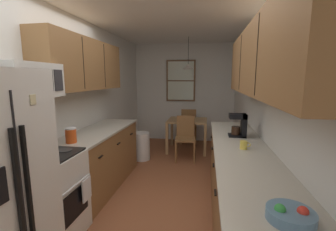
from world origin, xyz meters
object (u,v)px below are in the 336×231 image
object	(u,v)px
stove_range	(47,196)
coffee_maker	(240,125)
fruit_bowl	(291,214)
dining_chair_near	(185,136)
dining_table	(187,125)
dining_chair_far	(188,124)
trash_bin	(142,146)
microwave_over_range	(26,80)
storage_canister	(71,135)
mug_by_coffeemaker	(244,145)
table_serving_bowl	(189,118)

from	to	relation	value
stove_range	coffee_maker	distance (m)	2.39
fruit_bowl	dining_chair_near	bearing A→B (deg)	104.97
dining_table	dining_chair_far	distance (m)	0.60
coffee_maker	dining_chair_far	bearing A→B (deg)	108.45
dining_chair_near	trash_bin	bearing A→B (deg)	-170.18
microwave_over_range	storage_canister	distance (m)	0.82
fruit_bowl	microwave_over_range	bearing A→B (deg)	162.23
microwave_over_range	mug_by_coffeemaker	xyz separation A→B (m)	(2.11, 0.58, -0.70)
mug_by_coffeemaker	table_serving_bowl	distance (m)	2.72
storage_canister	coffee_maker	size ratio (longest dim) A/B	0.60
mug_by_coffeemaker	dining_chair_near	bearing A→B (deg)	112.34
trash_bin	stove_range	bearing A→B (deg)	-96.93
microwave_over_range	coffee_maker	distance (m)	2.49
storage_canister	mug_by_coffeemaker	xyz separation A→B (m)	(2.01, 0.09, -0.05)
dining_chair_far	coffee_maker	distance (m)	2.84
stove_range	dining_chair_near	bearing A→B (deg)	65.42
stove_range	table_serving_bowl	bearing A→B (deg)	69.30
dining_table	storage_canister	bearing A→B (deg)	-113.56
dining_chair_far	mug_by_coffeemaker	world-z (taller)	mug_by_coffeemaker
mug_by_coffeemaker	table_serving_bowl	size ratio (longest dim) A/B	0.64
trash_bin	mug_by_coffeemaker	size ratio (longest dim) A/B	4.96
microwave_over_range	table_serving_bowl	size ratio (longest dim) A/B	3.52
mug_by_coffeemaker	dining_chair_far	bearing A→B (deg)	104.97
mug_by_coffeemaker	table_serving_bowl	xyz separation A→B (m)	(-0.80, 2.59, -0.19)
dining_chair_far	table_serving_bowl	xyz separation A→B (m)	(0.05, -0.59, 0.26)
dining_chair_near	mug_by_coffeemaker	world-z (taller)	mug_by_coffeemaker
dining_chair_near	stove_range	bearing A→B (deg)	-114.58
dining_table	table_serving_bowl	world-z (taller)	table_serving_bowl
coffee_maker	table_serving_bowl	world-z (taller)	coffee_maker
dining_chair_far	table_serving_bowl	distance (m)	0.65
microwave_over_range	fruit_bowl	xyz separation A→B (m)	(2.17, -0.69, -0.71)
trash_bin	storage_canister	size ratio (longest dim) A/B	3.09
dining_table	fruit_bowl	world-z (taller)	fruit_bowl
dining_chair_far	coffee_maker	bearing A→B (deg)	-71.55
dining_table	coffee_maker	size ratio (longest dim) A/B	2.91
coffee_maker	table_serving_bowl	distance (m)	2.23
mug_by_coffeemaker	fruit_bowl	bearing A→B (deg)	-87.63
dining_chair_near	dining_chair_far	xyz separation A→B (m)	(-0.03, 1.19, 0.00)
storage_canister	trash_bin	bearing A→B (deg)	81.22
fruit_bowl	dining_table	bearing A→B (deg)	102.92
coffee_maker	mug_by_coffeemaker	bearing A→B (deg)	-92.93
trash_bin	storage_canister	bearing A→B (deg)	-98.78
stove_range	trash_bin	xyz separation A→B (m)	(0.29, 2.42, -0.19)
dining_chair_far	storage_canister	xyz separation A→B (m)	(-1.15, -3.28, 0.49)
trash_bin	table_serving_bowl	bearing A→B (deg)	39.58
dining_chair_near	table_serving_bowl	size ratio (longest dim) A/B	5.05
microwave_over_range	storage_canister	xyz separation A→B (m)	(0.11, 0.48, -0.65)
storage_canister	dining_table	bearing A→B (deg)	66.44
microwave_over_range	trash_bin	distance (m)	2.81
dining_table	trash_bin	bearing A→B (deg)	-139.44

